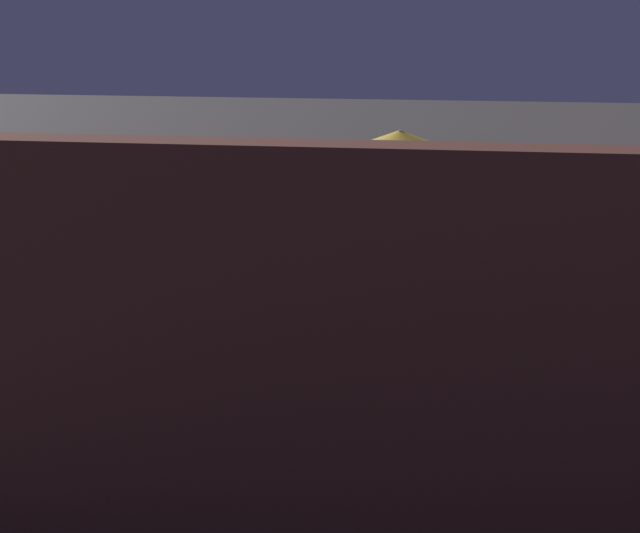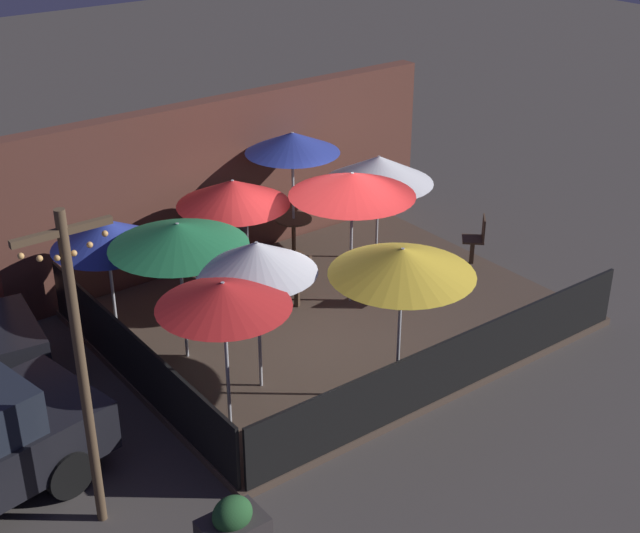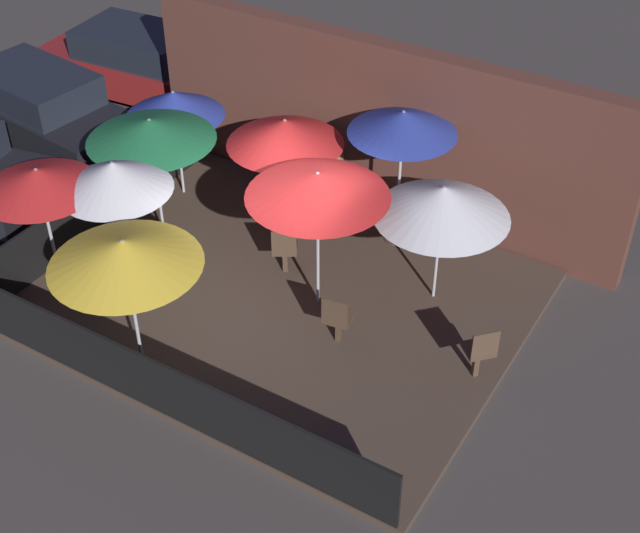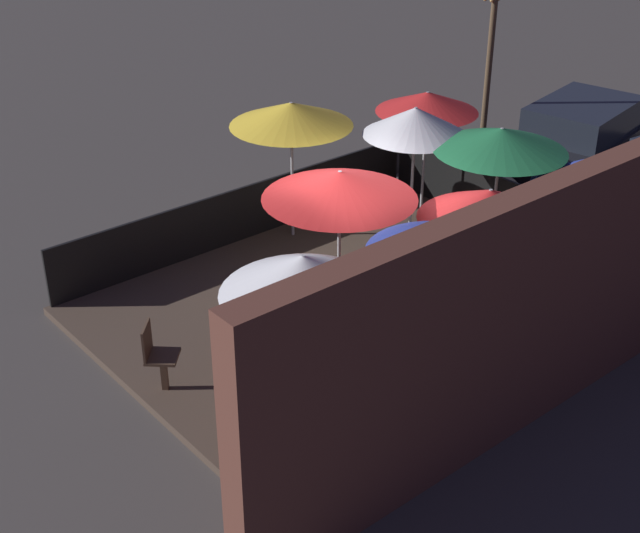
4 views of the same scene
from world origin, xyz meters
TOP-DOWN VIEW (x-y plane):
  - ground_plane at (0.00, 0.00)m, footprint 60.00×60.00m
  - patio_deck at (0.00, 0.00)m, footprint 7.39×5.92m
  - building_wall at (0.00, 3.19)m, footprint 8.99×0.36m
  - fence_front at (0.00, -2.92)m, footprint 7.19×0.05m
  - fence_side_left at (-3.65, 0.00)m, footprint 0.05×5.72m
  - patio_umbrella_0 at (0.86, 2.30)m, footprint 1.76×1.76m
  - patio_umbrella_1 at (-0.88, 1.57)m, footprint 1.94×1.94m
  - patio_umbrella_2 at (-2.61, 0.31)m, footprint 2.09×2.09m
  - patio_umbrella_3 at (-0.71, -2.48)m, footprint 2.04×2.04m
  - patio_umbrella_4 at (2.07, 1.26)m, footprint 2.06×2.06m
  - patio_umbrella_5 at (0.58, 0.19)m, footprint 2.13×2.13m
  - patio_umbrella_6 at (-3.19, 1.59)m, footprint 1.75×1.75m
  - patio_umbrella_7 at (-3.06, -1.69)m, footprint 1.79×1.79m
  - patio_umbrella_8 at (-2.14, -1.08)m, footprint 1.71×1.71m
  - dining_table_0 at (0.86, 2.30)m, footprint 0.70×0.70m
  - dining_table_1 at (-0.88, 1.57)m, footprint 0.75×0.75m
  - patio_chair_0 at (3.39, -0.08)m, footprint 0.57×0.57m
  - patio_chair_1 at (-0.26, 0.53)m, footprint 0.55×0.55m
  - patio_chair_2 at (1.32, -0.48)m, footprint 0.46×0.46m
  - patron_0 at (-0.37, 2.36)m, footprint 0.50×0.50m
  - planter_box at (-4.30, -3.77)m, footprint 0.74×0.52m
  - light_post at (-5.20, -2.16)m, footprint 1.10×0.12m
  - parked_car_0 at (-6.72, -0.96)m, footprint 4.37×2.44m

SIDE VIEW (x-z plane):
  - ground_plane at x=0.00m, z-range 0.00..0.00m
  - patio_deck at x=0.00m, z-range 0.00..0.12m
  - planter_box at x=-4.30m, z-range -0.05..0.89m
  - fence_front at x=0.00m, z-range 0.12..1.07m
  - fence_side_left at x=-3.65m, z-range 0.12..1.07m
  - patio_chair_2 at x=1.32m, z-range 0.16..1.07m
  - patio_chair_1 at x=-0.26m, z-range 0.16..1.07m
  - patio_chair_0 at x=3.39m, z-range 0.17..1.13m
  - dining_table_1 at x=-0.88m, z-range 0.33..1.07m
  - patron_0 at x=-0.37m, z-range 0.04..1.38m
  - dining_table_0 at x=0.86m, z-range 0.33..1.10m
  - parked_car_0 at x=-6.72m, z-range 0.03..1.65m
  - building_wall at x=0.00m, z-range 0.00..3.20m
  - patio_umbrella_4 at x=2.07m, z-range 0.89..2.94m
  - patio_umbrella_6 at x=-3.19m, z-range 0.91..2.95m
  - patio_umbrella_1 at x=-0.88m, z-range 0.98..3.14m
  - patio_umbrella_2 at x=-2.61m, z-range 1.07..3.34m
  - patio_umbrella_7 at x=-3.06m, z-range 1.08..3.35m
  - patio_umbrella_8 at x=-2.14m, z-range 1.06..3.41m
  - light_post at x=-5.20m, z-range 0.23..4.33m
  - patio_umbrella_5 at x=0.58m, z-range 1.11..3.49m
  - patio_umbrella_3 at x=-0.71m, z-range 1.11..3.49m
  - patio_umbrella_0 at x=0.86m, z-range 1.16..3.63m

